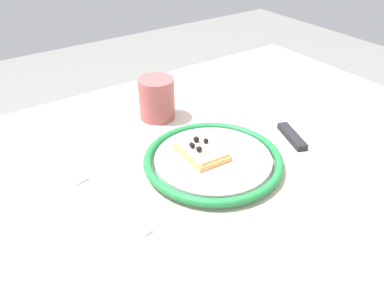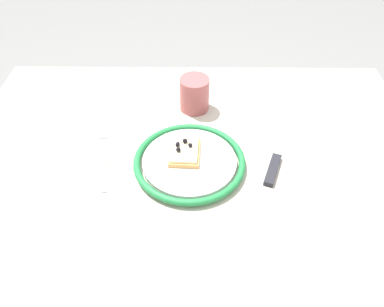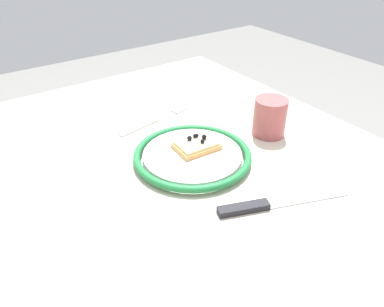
{
  "view_description": "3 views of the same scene",
  "coord_description": "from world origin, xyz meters",
  "px_view_note": "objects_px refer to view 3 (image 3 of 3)",
  "views": [
    {
      "loc": [
        -0.35,
        -0.41,
        1.17
      ],
      "look_at": [
        -0.04,
        0.04,
        0.8
      ],
      "focal_mm": 36.49,
      "sensor_mm": 36.0,
      "label": 1
    },
    {
      "loc": [
        0.0,
        -0.54,
        1.35
      ],
      "look_at": [
        -0.0,
        0.02,
        0.81
      ],
      "focal_mm": 34.63,
      "sensor_mm": 36.0,
      "label": 2
    },
    {
      "loc": [
        0.51,
        -0.35,
        1.2
      ],
      "look_at": [
        0.02,
        -0.0,
        0.81
      ],
      "focal_mm": 35.2,
      "sensor_mm": 36.0,
      "label": 3
    }
  ],
  "objects_px": {
    "dining_table": "(188,207)",
    "fork": "(155,120)",
    "cup": "(268,116)",
    "plate": "(192,156)",
    "pizza_slice_near": "(197,145)",
    "knife": "(262,205)"
  },
  "relations": [
    {
      "from": "knife",
      "to": "fork",
      "type": "xyz_separation_m",
      "value": [
        -0.38,
        0.01,
        -0.0
      ]
    },
    {
      "from": "knife",
      "to": "fork",
      "type": "distance_m",
      "value": 0.38
    },
    {
      "from": "dining_table",
      "to": "pizza_slice_near",
      "type": "bearing_deg",
      "value": 120.29
    },
    {
      "from": "fork",
      "to": "cup",
      "type": "bearing_deg",
      "value": 42.7
    },
    {
      "from": "dining_table",
      "to": "pizza_slice_near",
      "type": "height_order",
      "value": "pizza_slice_near"
    },
    {
      "from": "plate",
      "to": "cup",
      "type": "relative_size",
      "value": 2.81
    },
    {
      "from": "plate",
      "to": "knife",
      "type": "relative_size",
      "value": 1.03
    },
    {
      "from": "dining_table",
      "to": "knife",
      "type": "bearing_deg",
      "value": 10.07
    },
    {
      "from": "fork",
      "to": "pizza_slice_near",
      "type": "bearing_deg",
      "value": -1.46
    },
    {
      "from": "dining_table",
      "to": "cup",
      "type": "relative_size",
      "value": 12.34
    },
    {
      "from": "pizza_slice_near",
      "to": "cup",
      "type": "height_order",
      "value": "cup"
    },
    {
      "from": "dining_table",
      "to": "cup",
      "type": "distance_m",
      "value": 0.27
    },
    {
      "from": "pizza_slice_near",
      "to": "knife",
      "type": "xyz_separation_m",
      "value": [
        0.2,
        -0.0,
        -0.02
      ]
    },
    {
      "from": "plate",
      "to": "pizza_slice_near",
      "type": "distance_m",
      "value": 0.03
    },
    {
      "from": "knife",
      "to": "plate",
      "type": "bearing_deg",
      "value": -175.73
    },
    {
      "from": "pizza_slice_near",
      "to": "fork",
      "type": "distance_m",
      "value": 0.18
    },
    {
      "from": "cup",
      "to": "dining_table",
      "type": "bearing_deg",
      "value": -88.89
    },
    {
      "from": "plate",
      "to": "cup",
      "type": "distance_m",
      "value": 0.21
    },
    {
      "from": "plate",
      "to": "fork",
      "type": "bearing_deg",
      "value": 173.3
    },
    {
      "from": "dining_table",
      "to": "fork",
      "type": "bearing_deg",
      "value": 168.73
    },
    {
      "from": "dining_table",
      "to": "cup",
      "type": "height_order",
      "value": "cup"
    },
    {
      "from": "cup",
      "to": "plate",
      "type": "bearing_deg",
      "value": -91.59
    }
  ]
}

